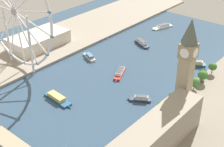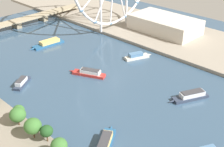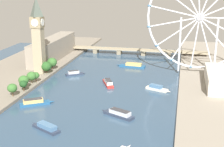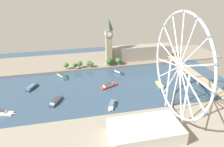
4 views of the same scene
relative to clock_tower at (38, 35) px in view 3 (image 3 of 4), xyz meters
name	(u,v)px [view 3 (image 3 of 4)]	position (x,y,z in m)	size (l,w,h in m)	color
ground_plane	(108,88)	(86.23, -27.57, -47.32)	(403.06, 403.06, 0.00)	#334C66
riverbank_left	(4,79)	(-30.30, -27.57, -45.82)	(90.00, 520.00, 3.00)	gray
clock_tower	(38,35)	(0.00, 0.00, 0.00)	(13.38, 13.38, 85.36)	tan
parliament_block	(53,49)	(-10.98, 67.44, -30.54)	(22.00, 118.87, 27.57)	gray
tree_row_embankment	(37,72)	(8.41, -25.25, -36.10)	(12.55, 105.77, 14.03)	#513823
ferris_wheel	(200,18)	(175.55, 41.19, 17.98)	(118.41, 3.20, 121.53)	silver
river_bridge	(131,50)	(86.23, 126.32, -40.93)	(215.06, 13.49, 8.42)	tan
tour_boat_0	(46,127)	(63.61, -132.00, -45.21)	(27.43, 17.87, 4.97)	#2D384C
tour_boat_1	(119,114)	(111.55, -96.09, -44.85)	(30.41, 18.12, 5.88)	#2D384C
tour_boat_2	(108,83)	(84.44, -17.64, -45.03)	(17.43, 31.00, 5.66)	#B22D28
tour_boat_3	(74,73)	(38.38, 8.43, -45.10)	(21.76, 16.09, 5.43)	#2D384C
tour_boat_4	(133,65)	(98.93, 58.03, -45.16)	(37.66, 11.43, 5.22)	#235684
tour_boat_5	(157,88)	(136.55, -25.02, -45.06)	(26.24, 14.22, 5.66)	beige
tour_boat_7	(35,102)	(33.77, -87.70, -44.84)	(28.68, 20.27, 6.00)	#235684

